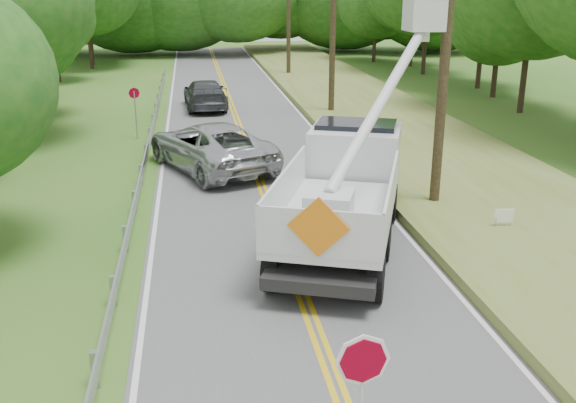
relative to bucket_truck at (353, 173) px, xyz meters
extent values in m
plane|color=#2A631C|center=(-2.04, -7.63, -1.69)|extent=(140.00, 140.00, 0.00)
cube|color=#555558|center=(-2.04, 6.37, -1.68)|extent=(7.20, 96.00, 0.02)
cube|color=gold|center=(-2.14, 6.37, -1.66)|extent=(0.12, 96.00, 0.00)
cube|color=gold|center=(-1.94, 6.37, -1.66)|extent=(0.12, 96.00, 0.00)
cube|color=silver|center=(-5.49, 6.37, -1.66)|extent=(0.12, 96.00, 0.00)
cube|color=silver|center=(1.41, 6.37, -1.66)|extent=(0.12, 96.00, 0.00)
cube|color=#A0A2A8|center=(-6.14, -6.63, -1.34)|extent=(0.12, 0.14, 0.70)
cube|color=#A0A2A8|center=(-6.14, -3.63, -1.34)|extent=(0.12, 0.14, 0.70)
cube|color=#A0A2A8|center=(-6.14, -0.63, -1.34)|extent=(0.12, 0.14, 0.70)
cube|color=#A0A2A8|center=(-6.14, 2.37, -1.34)|extent=(0.12, 0.14, 0.70)
cube|color=#A0A2A8|center=(-6.14, 5.37, -1.34)|extent=(0.12, 0.14, 0.70)
cube|color=#A0A2A8|center=(-6.14, 8.37, -1.34)|extent=(0.12, 0.14, 0.70)
cube|color=#A0A2A8|center=(-6.14, 11.37, -1.34)|extent=(0.12, 0.14, 0.70)
cube|color=#A0A2A8|center=(-6.14, 14.37, -1.34)|extent=(0.12, 0.14, 0.70)
cube|color=#A0A2A8|center=(-6.14, 17.37, -1.34)|extent=(0.12, 0.14, 0.70)
cube|color=#A0A2A8|center=(-6.14, 20.37, -1.34)|extent=(0.12, 0.14, 0.70)
cube|color=#A0A2A8|center=(-6.14, 23.37, -1.34)|extent=(0.12, 0.14, 0.70)
cube|color=#A0A2A8|center=(-6.14, 26.37, -1.34)|extent=(0.12, 0.14, 0.70)
cube|color=#A0A2A8|center=(-6.14, 29.37, -1.34)|extent=(0.12, 0.14, 0.70)
cube|color=#A0A2A8|center=(-6.04, 7.37, -1.09)|extent=(0.05, 48.00, 0.34)
cylinder|color=black|center=(2.96, 1.37, 3.31)|extent=(0.30, 0.30, 10.00)
cylinder|color=black|center=(2.96, 16.37, 3.31)|extent=(0.30, 0.30, 10.00)
cylinder|color=black|center=(2.96, 31.37, 3.31)|extent=(0.30, 0.30, 10.00)
cube|color=brown|center=(5.06, 6.37, -1.54)|extent=(7.00, 96.00, 0.30)
cylinder|color=#332319|center=(-12.11, 12.57, 0.06)|extent=(0.32, 0.32, 3.49)
cylinder|color=#332319|center=(-12.50, 18.09, -0.43)|extent=(0.32, 0.32, 2.51)
ellipsoid|color=#194E16|center=(-12.50, 18.09, 2.63)|extent=(5.85, 5.85, 5.15)
cylinder|color=#332319|center=(-14.73, 23.60, -0.35)|extent=(0.32, 0.32, 2.68)
ellipsoid|color=#194E16|center=(-14.73, 23.60, 2.94)|extent=(6.26, 6.26, 5.51)
cylinder|color=#332319|center=(-13.47, 31.16, -0.42)|extent=(0.32, 0.32, 2.53)
ellipsoid|color=#194E16|center=(-13.47, 31.16, 2.67)|extent=(5.91, 5.91, 5.20)
cylinder|color=#332319|center=(-12.14, 38.39, 0.16)|extent=(0.32, 0.32, 3.70)
cylinder|color=#332319|center=(-12.42, 40.99, 0.25)|extent=(0.32, 0.32, 3.88)
cylinder|color=#332319|center=(13.19, 15.64, 0.31)|extent=(0.32, 0.32, 4.00)
cylinder|color=#332319|center=(13.95, 20.52, -0.32)|extent=(0.32, 0.32, 2.72)
ellipsoid|color=#194E16|center=(13.95, 20.52, 3.01)|extent=(6.36, 6.36, 5.60)
cylinder|color=#332319|center=(14.51, 23.98, 0.25)|extent=(0.32, 0.32, 3.87)
cylinder|color=#332319|center=(13.29, 31.08, 0.29)|extent=(0.32, 0.32, 3.96)
cylinder|color=#332319|center=(13.99, 36.06, 0.18)|extent=(0.32, 0.32, 3.73)
cylinder|color=#332319|center=(11.80, 39.53, -0.28)|extent=(0.32, 0.32, 2.82)
ellipsoid|color=#194E16|center=(11.80, 39.53, 3.17)|extent=(6.58, 6.58, 5.79)
cylinder|color=maroon|center=(-2.44, -10.21, 0.76)|extent=(0.68, 0.06, 0.68)
cylinder|color=black|center=(-2.64, -3.45, -1.12)|extent=(0.71, 1.15, 1.10)
cylinder|color=black|center=(-0.50, -4.26, -1.12)|extent=(0.71, 1.15, 1.10)
cylinder|color=black|center=(-1.84, -1.31, -1.12)|extent=(0.71, 1.15, 1.10)
cylinder|color=black|center=(0.30, -2.12, -1.12)|extent=(0.71, 1.15, 1.10)
cylinder|color=black|center=(-0.84, 1.36, -1.12)|extent=(0.71, 1.15, 1.10)
cylinder|color=black|center=(1.30, 0.56, -1.12)|extent=(0.71, 1.15, 1.10)
cube|color=black|center=(-0.65, -1.39, -1.04)|extent=(4.82, 7.69, 0.29)
cube|color=silver|center=(-0.93, -2.14, -0.47)|extent=(4.31, 5.85, 0.25)
cube|color=silver|center=(-2.14, -1.69, 0.10)|extent=(1.91, 4.95, 1.03)
cube|color=silver|center=(0.28, -2.60, 0.10)|extent=(1.91, 4.95, 1.03)
cube|color=silver|center=(-1.85, -4.58, 0.10)|extent=(2.49, 0.99, 1.03)
cube|color=silver|center=(0.43, 1.49, -0.12)|extent=(3.17, 2.94, 2.06)
cube|color=black|center=(0.51, 1.71, 0.62)|extent=(2.66, 2.19, 0.86)
cube|color=silver|center=(-1.37, -3.32, 0.10)|extent=(1.32, 1.32, 0.91)
cube|color=silver|center=(2.26, 1.37, 4.14)|extent=(0.97, 0.97, 0.97)
cube|color=orange|center=(-1.87, -4.66, 0.28)|extent=(1.22, 0.49, 1.29)
imported|color=#ADB1B4|center=(-3.66, 6.91, -0.79)|extent=(5.20, 6.97, 1.76)
imported|color=#3C3F44|center=(-3.51, 19.35, -0.89)|extent=(2.46, 5.49, 1.56)
cylinder|color=#A0A2A8|center=(-6.75, 12.36, -0.61)|extent=(0.06, 0.06, 2.15)
cylinder|color=maroon|center=(-6.75, 12.36, 0.37)|extent=(0.48, 0.16, 0.49)
cube|color=white|center=(4.02, -1.05, -1.10)|extent=(0.54, 0.09, 0.38)
cylinder|color=#A0A2A8|center=(3.81, -1.05, -1.42)|extent=(0.02, 0.02, 0.54)
cylinder|color=#A0A2A8|center=(4.24, -1.05, -1.42)|extent=(0.02, 0.02, 0.54)
camera|label=1|loc=(-4.28, -16.54, 4.93)|focal=40.23mm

